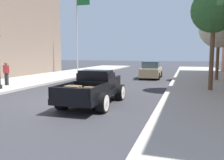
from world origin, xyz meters
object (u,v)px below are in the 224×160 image
(street_tree_nearest, at_px, (214,11))
(pedestrian_sidewalk_left, at_px, (6,72))
(street_tree_second, at_px, (219,29))
(car_background_tan, at_px, (151,70))
(hotrod_truck_black, at_px, (95,88))
(flagpole, at_px, (79,25))

(street_tree_nearest, bearing_deg, pedestrian_sidewalk_left, -171.23)
(street_tree_second, bearing_deg, car_background_tan, 171.63)
(hotrod_truck_black, relative_size, flagpole, 0.54)
(car_background_tan, relative_size, street_tree_nearest, 0.71)
(hotrod_truck_black, relative_size, car_background_tan, 1.14)
(car_background_tan, bearing_deg, flagpole, 162.28)
(hotrod_truck_black, bearing_deg, street_tree_nearest, 42.99)
(pedestrian_sidewalk_left, distance_m, street_tree_nearest, 14.20)
(pedestrian_sidewalk_left, xyz_separation_m, street_tree_nearest, (13.52, 2.09, 3.81))
(hotrod_truck_black, height_order, street_tree_nearest, street_tree_nearest)
(pedestrian_sidewalk_left, bearing_deg, street_tree_nearest, 8.77)
(street_tree_nearest, xyz_separation_m, street_tree_second, (1.05, 6.28, -0.43))
(car_background_tan, xyz_separation_m, pedestrian_sidewalk_left, (-8.84, -9.21, 0.32))
(hotrod_truck_black, distance_m, flagpole, 17.96)
(car_background_tan, bearing_deg, street_tree_nearest, -56.73)
(flagpole, bearing_deg, street_tree_nearest, -36.12)
(car_background_tan, distance_m, pedestrian_sidewalk_left, 12.77)
(hotrod_truck_black, xyz_separation_m, flagpole, (-8.21, 15.17, 5.02))
(pedestrian_sidewalk_left, height_order, flagpole, flagpole)
(street_tree_nearest, bearing_deg, flagpole, 143.88)
(flagpole, distance_m, street_tree_second, 15.31)
(pedestrian_sidewalk_left, distance_m, flagpole, 12.98)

